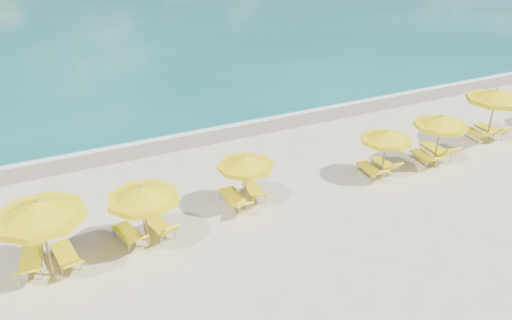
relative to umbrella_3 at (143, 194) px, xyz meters
name	(u,v)px	position (x,y,z in m)	size (l,w,h in m)	color
ground_plane	(274,205)	(4.86, 0.48, -1.96)	(120.00, 120.00, 0.00)	beige
ocean	(72,10)	(4.86, 48.48, -1.96)	(120.00, 80.00, 0.30)	#12655D
wet_sand_band	(202,135)	(4.86, 7.88, -1.96)	(120.00, 2.60, 0.01)	tan
foam_line	(196,129)	(4.86, 8.68, -1.96)	(120.00, 1.20, 0.03)	white
whitecap_near	(48,96)	(-1.14, 17.48, -1.96)	(14.00, 0.36, 0.05)	white
whitecap_far	(219,47)	(12.86, 24.48, -1.96)	(18.00, 0.30, 0.05)	white
umbrella_2	(39,211)	(-2.93, -0.08, 0.26)	(3.25, 3.25, 2.61)	tan
umbrella_3	(143,194)	(0.00, 0.00, 0.00)	(2.64, 2.64, 2.30)	tan
umbrella_4	(246,163)	(3.91, 0.90, -0.19)	(2.64, 2.64, 2.09)	tan
umbrella_5	(386,137)	(9.86, 0.45, -0.18)	(2.39, 2.39, 2.09)	tan
umbrella_6	(441,122)	(12.68, 0.40, -0.05)	(2.25, 2.25, 2.24)	tan
umbrella_7	(496,96)	(16.66, 1.06, 0.28)	(3.17, 3.17, 2.63)	tan
lounger_2_left	(32,264)	(-3.43, 0.45, -1.73)	(0.90, 1.97, 0.80)	#A5A8AD
lounger_2_right	(66,258)	(-2.48, 0.30, -1.74)	(0.83, 1.91, 0.72)	#A5A8AD
lounger_3_left	(129,237)	(-0.50, 0.54, -1.75)	(0.90, 1.80, 0.76)	#A5A8AD
lounger_3_right	(160,229)	(0.53, 0.54, -1.75)	(0.89, 1.75, 0.83)	#A5A8AD
lounger_4_left	(234,201)	(3.48, 1.05, -1.74)	(0.69, 1.93, 0.77)	#A5A8AD
lounger_4_right	(254,193)	(4.44, 1.29, -1.76)	(0.77, 1.74, 0.71)	#A5A8AD
lounger_5_left	(370,172)	(9.44, 0.71, -1.76)	(0.72, 1.70, 0.75)	#A5A8AD
lounger_5_right	(384,166)	(10.28, 0.84, -1.76)	(0.64, 1.59, 0.77)	#A5A8AD
lounger_6_left	(424,159)	(12.27, 0.61, -1.76)	(0.80, 1.73, 0.75)	#A5A8AD
lounger_6_right	(436,153)	(13.10, 0.77, -1.71)	(0.93, 2.02, 0.98)	#A5A8AD
lounger_7_left	(474,135)	(16.28, 1.49, -1.76)	(0.78, 1.71, 0.76)	#A5A8AD
lounger_7_right	(489,132)	(17.17, 1.40, -1.73)	(0.81, 1.87, 0.89)	#A5A8AD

